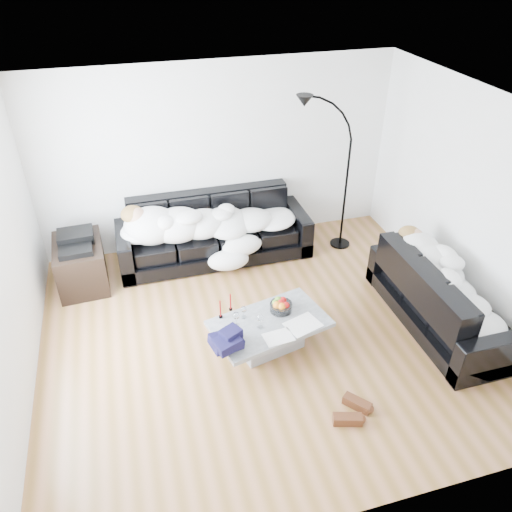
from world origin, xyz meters
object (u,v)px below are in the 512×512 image
object	(u,v)px
sofa_right	(443,294)
wine_glass_c	(260,321)
sleeper_back	(214,218)
wine_glass_b	(236,319)
candle_left	(220,309)
stereo	(75,240)
wine_glass_a	(244,312)
fruit_bowl	(281,305)
sleeper_right	(447,279)
floor_lamp	(346,183)
av_cabinet	(81,264)
shoes	(352,412)
coffee_table	(269,334)
candle_right	(230,302)
sofa_back	(214,229)

from	to	relation	value
sofa_right	wine_glass_c	xyz separation A→B (m)	(-2.19, 0.08, 0.04)
sleeper_back	wine_glass_b	distance (m)	1.92
candle_left	stereo	xyz separation A→B (m)	(-1.51, 1.61, 0.19)
wine_glass_a	stereo	world-z (taller)	stereo
sleeper_back	fruit_bowl	xyz separation A→B (m)	(0.38, -1.79, -0.20)
sofa_right	sleeper_right	xyz separation A→B (m)	(0.00, 0.00, 0.22)
sleeper_back	sleeper_right	xyz separation A→B (m)	(2.26, -2.09, -0.01)
wine_glass_a	floor_lamp	world-z (taller)	floor_lamp
sofa_right	av_cabinet	size ratio (longest dim) A/B	2.31
sleeper_right	stereo	bearing A→B (deg)	64.28
sleeper_back	wine_glass_b	size ratio (longest dim) A/B	12.58
wine_glass_c	shoes	xyz separation A→B (m)	(0.62, -1.07, -0.40)
wine_glass_a	candle_left	bearing A→B (deg)	164.07
shoes	sleeper_right	bearing A→B (deg)	60.39
coffee_table	wine_glass_a	distance (m)	0.39
wine_glass_b	candle_right	bearing A→B (deg)	89.90
sofa_right	shoes	world-z (taller)	sofa_right
coffee_table	av_cabinet	size ratio (longest dim) A/B	1.43
fruit_bowl	candle_left	world-z (taller)	candle_left
candle_left	av_cabinet	distance (m)	2.21
sofa_right	sleeper_back	bearing A→B (deg)	47.32
shoes	floor_lamp	bearing A→B (deg)	96.35
wine_glass_b	floor_lamp	bearing A→B (deg)	40.90
sofa_back	coffee_table	bearing A→B (deg)	-84.23
sofa_right	candle_left	bearing A→B (deg)	82.10
coffee_table	shoes	world-z (taller)	coffee_table
coffee_table	floor_lamp	distance (m)	2.57
sofa_right	stereo	world-z (taller)	sofa_right
sofa_right	wine_glass_b	bearing A→B (deg)	85.76
sofa_back	sleeper_back	xyz separation A→B (m)	(0.00, -0.05, 0.21)
sofa_back	wine_glass_c	world-z (taller)	sofa_back
wine_glass_b	floor_lamp	world-z (taller)	floor_lamp
sofa_back	candle_right	xyz separation A→B (m)	(-0.16, -1.69, 0.04)
wine_glass_a	candle_right	world-z (taller)	candle_right
fruit_bowl	stereo	size ratio (longest dim) A/B	0.57
candle_right	wine_glass_c	bearing A→B (deg)	-57.53
sofa_back	sleeper_right	size ratio (longest dim) A/B	1.53
sofa_right	av_cabinet	xyz separation A→B (m)	(-4.07, 1.96, -0.11)
sleeper_right	candle_left	size ratio (longest dim) A/B	7.60
coffee_table	fruit_bowl	xyz separation A→B (m)	(0.18, 0.15, 0.26)
wine_glass_a	sofa_back	bearing A→B (deg)	88.36
sofa_back	wine_glass_b	xyz separation A→B (m)	(-0.16, -1.96, 0.02)
sleeper_back	wine_glass_c	bearing A→B (deg)	-87.83
sleeper_right	shoes	world-z (taller)	sleeper_right
candle_left	shoes	world-z (taller)	candle_left
candle_right	av_cabinet	bearing A→B (deg)	137.46
coffee_table	wine_glass_c	distance (m)	0.31
stereo	candle_right	bearing A→B (deg)	-44.94
candle_right	stereo	xyz separation A→B (m)	(-1.65, 1.51, 0.19)
shoes	stereo	size ratio (longest dim) A/B	1.08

